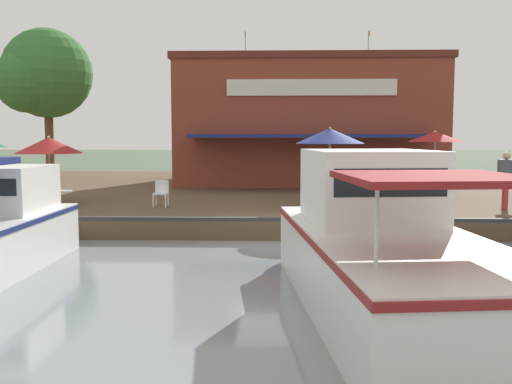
{
  "coord_description": "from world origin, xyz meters",
  "views": [
    {
      "loc": [
        15.09,
        -0.28,
        2.86
      ],
      "look_at": [
        -1.0,
        -0.79,
        1.3
      ],
      "focal_mm": 40.0,
      "sensor_mm": 36.0,
      "label": 1
    }
  ],
  "objects_px": {
    "cafe_chair_mid_patio": "(353,185)",
    "motorboat_mid_row": "(374,246)",
    "patio_umbrella_far_corner": "(330,136)",
    "waterfront_restaurant": "(306,122)",
    "cafe_chair_under_first_umbrella": "(379,198)",
    "person_near_entrance": "(506,173)",
    "motorboat_outer_channel": "(0,227)",
    "tree_behind_restaurant": "(42,76)",
    "patio_umbrella_by_entrance": "(49,145)",
    "mooring_post": "(329,201)",
    "cafe_chair_beside_entrance": "(161,192)",
    "patio_umbrella_near_quay_edge": "(435,137)"
  },
  "relations": [
    {
      "from": "cafe_chair_mid_patio",
      "to": "motorboat_outer_channel",
      "type": "xyz_separation_m",
      "value": [
        8.88,
        -8.87,
        -0.19
      ]
    },
    {
      "from": "patio_umbrella_far_corner",
      "to": "cafe_chair_mid_patio",
      "type": "height_order",
      "value": "patio_umbrella_far_corner"
    },
    {
      "from": "motorboat_mid_row",
      "to": "cafe_chair_mid_patio",
      "type": "bearing_deg",
      "value": 174.09
    },
    {
      "from": "patio_umbrella_near_quay_edge",
      "to": "cafe_chair_mid_patio",
      "type": "height_order",
      "value": "patio_umbrella_near_quay_edge"
    },
    {
      "from": "cafe_chair_mid_patio",
      "to": "person_near_entrance",
      "type": "xyz_separation_m",
      "value": [
        3.16,
        4.29,
        0.67
      ]
    },
    {
      "from": "waterfront_restaurant",
      "to": "patio_umbrella_near_quay_edge",
      "type": "distance_m",
      "value": 9.25
    },
    {
      "from": "mooring_post",
      "to": "patio_umbrella_near_quay_edge",
      "type": "bearing_deg",
      "value": 141.32
    },
    {
      "from": "person_near_entrance",
      "to": "motorboat_mid_row",
      "type": "xyz_separation_m",
      "value": [
        8.02,
        -5.45,
        -0.77
      ]
    },
    {
      "from": "cafe_chair_under_first_umbrella",
      "to": "motorboat_outer_channel",
      "type": "xyz_separation_m",
      "value": [
        4.44,
        -9.03,
        -0.19
      ]
    },
    {
      "from": "patio_umbrella_far_corner",
      "to": "patio_umbrella_near_quay_edge",
      "type": "distance_m",
      "value": 4.96
    },
    {
      "from": "patio_umbrella_near_quay_edge",
      "to": "cafe_chair_beside_entrance",
      "type": "bearing_deg",
      "value": -75.32
    },
    {
      "from": "waterfront_restaurant",
      "to": "motorboat_outer_channel",
      "type": "relative_size",
      "value": 2.13
    },
    {
      "from": "patio_umbrella_by_entrance",
      "to": "cafe_chair_mid_patio",
      "type": "relative_size",
      "value": 2.7
    },
    {
      "from": "cafe_chair_mid_patio",
      "to": "motorboat_mid_row",
      "type": "xyz_separation_m",
      "value": [
        11.18,
        -1.16,
        -0.11
      ]
    },
    {
      "from": "motorboat_mid_row",
      "to": "tree_behind_restaurant",
      "type": "height_order",
      "value": "tree_behind_restaurant"
    },
    {
      "from": "waterfront_restaurant",
      "to": "person_near_entrance",
      "type": "distance_m",
      "value": 12.62
    },
    {
      "from": "patio_umbrella_far_corner",
      "to": "mooring_post",
      "type": "xyz_separation_m",
      "value": [
        2.51,
        -0.24,
        -1.76
      ]
    },
    {
      "from": "patio_umbrella_near_quay_edge",
      "to": "patio_umbrella_by_entrance",
      "type": "height_order",
      "value": "patio_umbrella_near_quay_edge"
    },
    {
      "from": "cafe_chair_mid_patio",
      "to": "tree_behind_restaurant",
      "type": "height_order",
      "value": "tree_behind_restaurant"
    },
    {
      "from": "waterfront_restaurant",
      "to": "patio_umbrella_far_corner",
      "type": "xyz_separation_m",
      "value": [
        11.07,
        0.14,
        -0.7
      ]
    },
    {
      "from": "patio_umbrella_by_entrance",
      "to": "mooring_post",
      "type": "distance_m",
      "value": 10.07
    },
    {
      "from": "motorboat_mid_row",
      "to": "waterfront_restaurant",
      "type": "bearing_deg",
      "value": -179.61
    },
    {
      "from": "patio_umbrella_by_entrance",
      "to": "cafe_chair_beside_entrance",
      "type": "height_order",
      "value": "patio_umbrella_by_entrance"
    },
    {
      "from": "tree_behind_restaurant",
      "to": "cafe_chair_mid_patio",
      "type": "bearing_deg",
      "value": 57.15
    },
    {
      "from": "patio_umbrella_near_quay_edge",
      "to": "patio_umbrella_far_corner",
      "type": "bearing_deg",
      "value": -54.84
    },
    {
      "from": "cafe_chair_mid_patio",
      "to": "cafe_chair_beside_entrance",
      "type": "distance_m",
      "value": 7.09
    },
    {
      "from": "patio_umbrella_by_entrance",
      "to": "mooring_post",
      "type": "bearing_deg",
      "value": 67.37
    },
    {
      "from": "motorboat_outer_channel",
      "to": "tree_behind_restaurant",
      "type": "xyz_separation_m",
      "value": [
        -18.9,
        -6.65,
        5.29
      ]
    },
    {
      "from": "waterfront_restaurant",
      "to": "motorboat_mid_row",
      "type": "height_order",
      "value": "waterfront_restaurant"
    },
    {
      "from": "patio_umbrella_far_corner",
      "to": "motorboat_outer_channel",
      "type": "height_order",
      "value": "patio_umbrella_far_corner"
    },
    {
      "from": "cafe_chair_mid_patio",
      "to": "person_near_entrance",
      "type": "bearing_deg",
      "value": 53.58
    },
    {
      "from": "cafe_chair_mid_patio",
      "to": "motorboat_mid_row",
      "type": "bearing_deg",
      "value": -5.91
    },
    {
      "from": "patio_umbrella_far_corner",
      "to": "waterfront_restaurant",
      "type": "bearing_deg",
      "value": -179.3
    },
    {
      "from": "patio_umbrella_near_quay_edge",
      "to": "mooring_post",
      "type": "bearing_deg",
      "value": -38.68
    },
    {
      "from": "waterfront_restaurant",
      "to": "mooring_post",
      "type": "height_order",
      "value": "waterfront_restaurant"
    },
    {
      "from": "cafe_chair_under_first_umbrella",
      "to": "person_near_entrance",
      "type": "relative_size",
      "value": 0.47
    },
    {
      "from": "patio_umbrella_near_quay_edge",
      "to": "person_near_entrance",
      "type": "xyz_separation_m",
      "value": [
        2.96,
        1.38,
        -1.11
      ]
    },
    {
      "from": "mooring_post",
      "to": "cafe_chair_under_first_umbrella",
      "type": "bearing_deg",
      "value": 125.83
    },
    {
      "from": "person_near_entrance",
      "to": "tree_behind_restaurant",
      "type": "height_order",
      "value": "tree_behind_restaurant"
    },
    {
      "from": "cafe_chair_mid_patio",
      "to": "person_near_entrance",
      "type": "distance_m",
      "value": 5.37
    },
    {
      "from": "patio_umbrella_near_quay_edge",
      "to": "cafe_chair_mid_patio",
      "type": "relative_size",
      "value": 2.93
    },
    {
      "from": "mooring_post",
      "to": "tree_behind_restaurant",
      "type": "xyz_separation_m",
      "value": [
        -15.58,
        -14.13,
        5.05
      ]
    },
    {
      "from": "motorboat_outer_channel",
      "to": "waterfront_restaurant",
      "type": "bearing_deg",
      "value": 155.82
    },
    {
      "from": "cafe_chair_under_first_umbrella",
      "to": "motorboat_mid_row",
      "type": "relative_size",
      "value": 0.1
    },
    {
      "from": "patio_umbrella_by_entrance",
      "to": "person_near_entrance",
      "type": "height_order",
      "value": "patio_umbrella_by_entrance"
    },
    {
      "from": "cafe_chair_under_first_umbrella",
      "to": "cafe_chair_beside_entrance",
      "type": "relative_size",
      "value": 1.0
    },
    {
      "from": "waterfront_restaurant",
      "to": "patio_umbrella_by_entrance",
      "type": "relative_size",
      "value": 5.45
    },
    {
      "from": "person_near_entrance",
      "to": "motorboat_mid_row",
      "type": "bearing_deg",
      "value": -34.17
    },
    {
      "from": "cafe_chair_beside_entrance",
      "to": "mooring_post",
      "type": "bearing_deg",
      "value": 60.85
    },
    {
      "from": "cafe_chair_beside_entrance",
      "to": "tree_behind_restaurant",
      "type": "relative_size",
      "value": 0.1
    }
  ]
}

